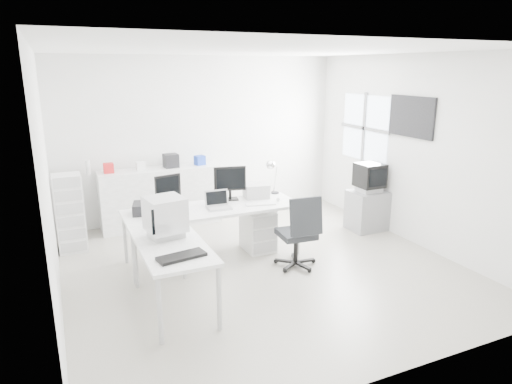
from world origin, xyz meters
name	(u,v)px	position (x,y,z in m)	size (l,w,h in m)	color
floor	(262,267)	(0.00, 0.00, 0.00)	(5.00, 5.00, 0.01)	beige
ceiling	(263,50)	(0.00, 0.00, 2.80)	(5.00, 5.00, 0.01)	white
back_wall	(202,138)	(0.00, 2.50, 1.40)	(5.00, 0.02, 2.80)	white
left_wall	(47,186)	(-2.50, 0.00, 1.40)	(0.02, 5.00, 2.80)	white
right_wall	(415,151)	(2.50, 0.00, 1.40)	(0.02, 5.00, 2.80)	white
window	(364,128)	(2.48, 1.20, 1.60)	(0.02, 1.20, 1.10)	white
wall_picture	(411,117)	(2.47, 0.10, 1.90)	(0.04, 0.90, 0.60)	black
main_desk	(214,233)	(-0.49, 0.55, 0.38)	(2.40, 0.80, 0.75)	white
side_desk	(173,276)	(-1.34, -0.55, 0.38)	(0.70, 1.40, 0.75)	white
drawer_pedestal	(258,230)	(0.21, 0.60, 0.30)	(0.40, 0.50, 0.60)	white
inkjet_printer	(149,208)	(-1.34, 0.65, 0.82)	(0.40, 0.31, 0.14)	black
lcd_monitor_small	(168,191)	(-1.04, 0.80, 0.98)	(0.37, 0.21, 0.46)	black
lcd_monitor_large	(230,184)	(-0.14, 0.80, 0.99)	(0.46, 0.18, 0.48)	black
laptop	(219,201)	(-0.44, 0.45, 0.86)	(0.33, 0.34, 0.22)	#B7B7BA
white_keyboard	(261,204)	(0.16, 0.40, 0.76)	(0.42, 0.13, 0.02)	white
white_mouse	(278,199)	(0.46, 0.45, 0.78)	(0.06, 0.06, 0.06)	white
laser_printer	(256,191)	(0.26, 0.77, 0.85)	(0.35, 0.30, 0.20)	#AAAAAA
desk_lamp	(275,178)	(0.61, 0.85, 0.99)	(0.16, 0.16, 0.48)	silver
crt_monitor	(165,220)	(-1.34, -0.30, 0.96)	(0.36, 0.36, 0.41)	#B7B7BA
black_keyboard	(182,256)	(-1.34, -0.95, 0.77)	(0.49, 0.20, 0.03)	black
office_chair	(296,230)	(0.43, -0.15, 0.51)	(0.59, 0.59, 1.02)	#292B2F
tv_cabinet	(367,210)	(2.22, 0.65, 0.33)	(0.60, 0.49, 0.65)	gray
crt_tv	(370,178)	(2.22, 0.65, 0.88)	(0.50, 0.48, 0.45)	black
sideboard	(161,197)	(-0.84, 2.24, 0.49)	(1.98, 0.49, 0.99)	white
clutter_box_a	(109,168)	(-1.64, 2.24, 1.07)	(0.15, 0.14, 0.15)	red
clutter_box_b	(141,166)	(-1.14, 2.24, 1.06)	(0.14, 0.12, 0.14)	white
clutter_box_c	(171,161)	(-0.64, 2.24, 1.10)	(0.23, 0.21, 0.23)	black
clutter_box_d	(200,160)	(-0.14, 2.24, 1.07)	(0.16, 0.14, 0.16)	#1734A1
clutter_bottle	(88,167)	(-1.94, 2.28, 1.10)	(0.07, 0.07, 0.22)	white
filing_cabinet	(70,213)	(-2.28, 1.72, 0.56)	(0.39, 0.47, 1.12)	white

